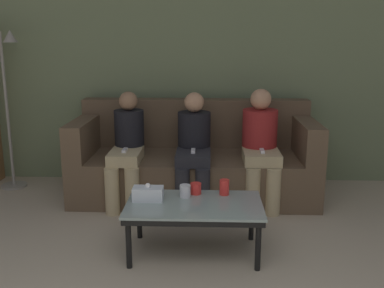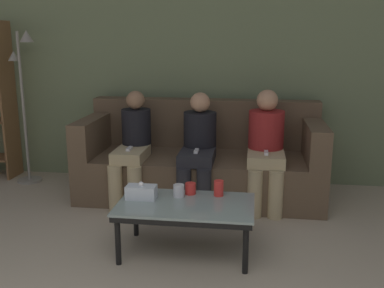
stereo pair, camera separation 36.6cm
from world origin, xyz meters
name	(u,v)px [view 1 (the left image)]	position (x,y,z in m)	size (l,w,h in m)	color
wall_back	(196,61)	(0.00, 3.93, 1.30)	(12.00, 0.06, 2.60)	#707F5B
couch	(194,162)	(0.00, 3.40, 0.33)	(2.33, 0.93, 0.92)	brown
coffee_table	(194,209)	(0.04, 2.12, 0.34)	(0.98, 0.58, 0.39)	#8C9E99
cup_near_left	(185,191)	(-0.03, 2.25, 0.43)	(0.08, 0.08, 0.09)	silver
cup_near_right	(224,187)	(0.26, 2.31, 0.44)	(0.07, 0.07, 0.12)	red
cup_far_center	(196,188)	(0.04, 2.32, 0.43)	(0.08, 0.08, 0.09)	red
tissue_box	(148,194)	(-0.30, 2.17, 0.44)	(0.22, 0.12, 0.13)	silver
standing_lamp	(8,93)	(-1.90, 3.56, 0.99)	(0.31, 0.26, 1.62)	gray
seated_person_left_end	(127,146)	(-0.62, 3.15, 0.55)	(0.31, 0.65, 1.05)	tan
seated_person_mid_left	(194,146)	(0.00, 3.16, 0.56)	(0.31, 0.66, 1.04)	#28282D
seated_person_mid_right	(261,143)	(0.62, 3.18, 0.58)	(0.33, 0.64, 1.08)	tan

